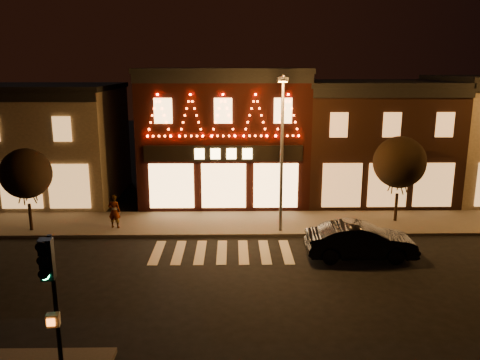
{
  "coord_description": "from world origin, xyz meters",
  "views": [
    {
      "loc": [
        0.5,
        -17.1,
        8.43
      ],
      "look_at": [
        0.84,
        4.0,
        3.44
      ],
      "focal_mm": 36.23,
      "sensor_mm": 36.0,
      "label": 1
    }
  ],
  "objects_px": {
    "traffic_signal_near": "(51,288)",
    "pedestrian": "(114,211)",
    "streetlamp_mid": "(282,143)",
    "dark_sedan": "(360,241)"
  },
  "relations": [
    {
      "from": "traffic_signal_near",
      "to": "pedestrian",
      "type": "bearing_deg",
      "value": 90.52
    },
    {
      "from": "streetlamp_mid",
      "to": "pedestrian",
      "type": "relative_size",
      "value": 4.42
    },
    {
      "from": "dark_sedan",
      "to": "pedestrian",
      "type": "distance_m",
      "value": 12.52
    },
    {
      "from": "traffic_signal_near",
      "to": "dark_sedan",
      "type": "height_order",
      "value": "traffic_signal_near"
    },
    {
      "from": "traffic_signal_near",
      "to": "dark_sedan",
      "type": "relative_size",
      "value": 0.9
    },
    {
      "from": "streetlamp_mid",
      "to": "pedestrian",
      "type": "distance_m",
      "value": 9.4
    },
    {
      "from": "streetlamp_mid",
      "to": "traffic_signal_near",
      "type": "bearing_deg",
      "value": -124.66
    },
    {
      "from": "traffic_signal_near",
      "to": "streetlamp_mid",
      "type": "relative_size",
      "value": 0.56
    },
    {
      "from": "streetlamp_mid",
      "to": "dark_sedan",
      "type": "xyz_separation_m",
      "value": [
        3.28,
        -3.15,
        -3.95
      ]
    },
    {
      "from": "dark_sedan",
      "to": "streetlamp_mid",
      "type": "bearing_deg",
      "value": 46.37
    }
  ]
}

